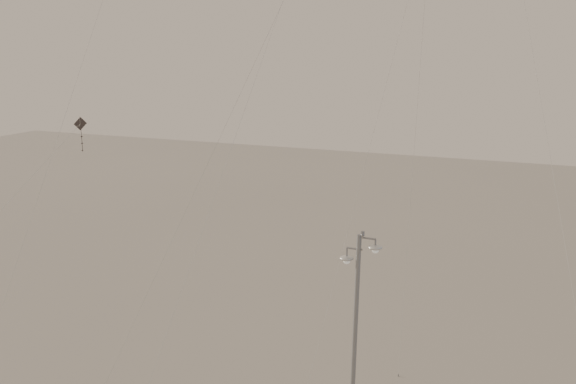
% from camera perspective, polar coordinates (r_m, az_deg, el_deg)
% --- Properties ---
extents(street_lamp, '(1.62, 0.58, 9.32)m').
position_cam_1_polar(street_lamp, '(30.31, 4.82, -10.74)').
color(street_lamp, gray).
rests_on(street_lamp, ground).
extents(kite_3, '(3.29, 11.89, 21.39)m').
position_cam_1_polar(kite_3, '(32.56, -1.39, 10.50)').
color(kite_3, maroon).
rests_on(kite_3, ground).
extents(kite_6, '(7.22, 10.80, 12.33)m').
position_cam_1_polar(kite_6, '(39.00, -18.37, 0.23)').
color(kite_6, '#312A29').
rests_on(kite_6, ground).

